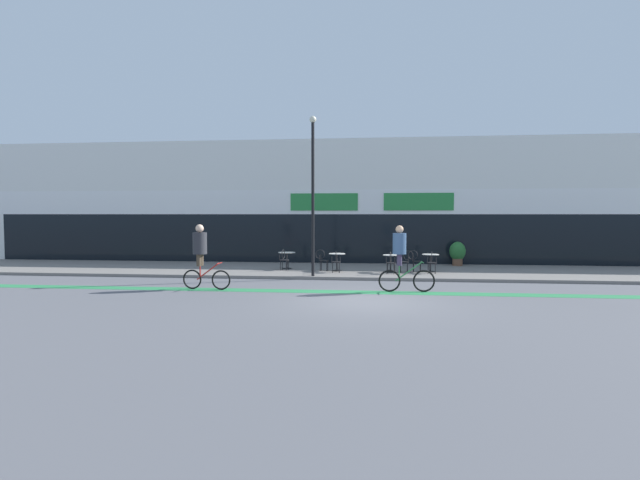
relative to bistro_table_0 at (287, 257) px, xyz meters
The scene contains 19 objects.
ground_plane 8.06m from the bistro_table_0, 63.10° to the right, with size 120.00×120.00×0.00m, color #5B5B60.
sidewalk_slab 3.68m from the bistro_table_0, ahead, with size 40.00×5.50×0.12m, color slate.
storefront_facade 6.50m from the bistro_table_0, 52.89° to the left, with size 40.00×4.06×6.21m.
bike_lane_stripe 6.64m from the bistro_table_0, 56.62° to the right, with size 36.00×0.70×0.01m, color #2D844C.
bistro_table_0 is the anchor object (origin of this frame).
bistro_table_1 2.35m from the bistro_table_0, 15.29° to the right, with size 0.70×0.70×0.75m.
bistro_table_2 4.58m from the bistro_table_0, ahead, with size 0.64×0.64×0.72m.
bistro_table_3 6.18m from the bistro_table_0, ahead, with size 0.70×0.70×0.74m.
cafe_chair_0_near 0.63m from the bistro_table_0, 90.73° to the right, with size 0.44×0.59×0.90m.
cafe_chair_1_near 2.59m from the bistro_table_0, 28.69° to the right, with size 0.43×0.59×0.90m.
cafe_chair_1_side 1.76m from the bistro_table_0, 20.54° to the right, with size 0.59×0.42×0.90m.
cafe_chair_2_near 4.72m from the bistro_table_0, 17.45° to the right, with size 0.45×0.60×0.90m.
cafe_chair_2_side 5.20m from the bistro_table_0, ahead, with size 0.58×0.41×0.90m.
cafe_chair_3_near 6.25m from the bistro_table_0, 10.42° to the right, with size 0.44×0.59×0.90m.
cafe_chair_3_side 5.56m from the bistro_table_0, ahead, with size 0.60×0.45×0.90m.
planter_pot 7.99m from the bistro_table_0, 15.85° to the left, with size 0.74×0.74×1.12m.
lamp_post 4.10m from the bistro_table_0, 58.53° to the right, with size 0.26×0.26×6.16m.
cyclist_0 5.83m from the bistro_table_0, 109.26° to the right, with size 1.68×0.53×2.18m.
cyclist_1 7.10m from the bistro_table_0, 48.00° to the right, with size 1.83×0.53×2.16m.
Camera 1 is at (0.31, -14.40, 2.53)m, focal length 28.00 mm.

